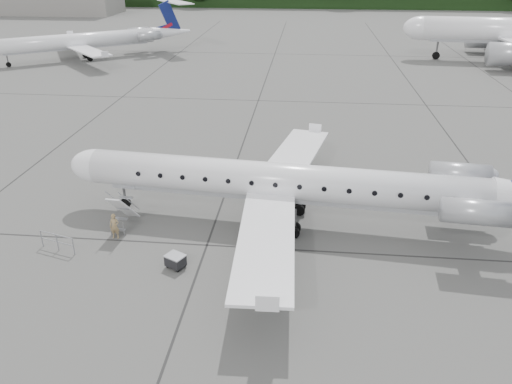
# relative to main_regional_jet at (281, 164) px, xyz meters

# --- Properties ---
(ground) EXTENTS (320.00, 320.00, 0.00)m
(ground) POSITION_rel_main_regional_jet_xyz_m (2.05, -5.51, -3.79)
(ground) COLOR #5D5D5B
(ground) RESTS_ON ground
(main_regional_jet) EXTENTS (31.42, 23.94, 7.59)m
(main_regional_jet) POSITION_rel_main_regional_jet_xyz_m (0.00, 0.00, 0.00)
(main_regional_jet) COLOR white
(main_regional_jet) RESTS_ON ground
(airstair) EXTENTS (1.06, 2.42, 2.38)m
(airstair) POSITION_rel_main_regional_jet_xyz_m (-9.11, -1.45, -2.60)
(airstair) COLOR white
(airstair) RESTS_ON ground
(passenger) EXTENTS (0.56, 0.37, 1.51)m
(passenger) POSITION_rel_main_regional_jet_xyz_m (-9.23, -2.77, -3.04)
(passenger) COLOR #987D53
(passenger) RESTS_ON ground
(safety_railing) EXTENTS (2.13, 0.71, 1.00)m
(safety_railing) POSITION_rel_main_regional_jet_xyz_m (-11.89, -4.38, -3.29)
(safety_railing) COLOR gray
(safety_railing) RESTS_ON ground
(baggage_cart) EXTENTS (1.15, 1.08, 0.79)m
(baggage_cart) POSITION_rel_main_regional_jet_xyz_m (-5.10, -5.33, -3.40)
(baggage_cart) COLOR black
(baggage_cart) RESTS_ON ground
(bg_regional_left) EXTENTS (36.24, 34.45, 7.72)m
(bg_regional_left) POSITION_rel_main_regional_jet_xyz_m (-32.61, 46.50, 0.07)
(bg_regional_left) COLOR white
(bg_regional_left) RESTS_ON ground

